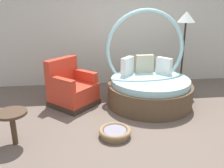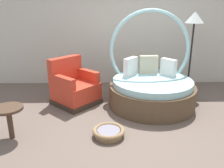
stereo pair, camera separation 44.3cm
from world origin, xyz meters
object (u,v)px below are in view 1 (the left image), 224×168
Objects in this scene: round_daybed at (149,85)px; red_armchair at (71,89)px; floor_lamp at (186,25)px; side_table at (12,118)px; pet_basket at (115,132)px.

red_armchair is at bearing 176.53° from round_daybed.
floor_lamp is (2.60, 0.66, 1.20)m from red_armchair.
floor_lamp is (1.01, 0.76, 1.15)m from round_daybed.
round_daybed reaches higher than floor_lamp.
round_daybed is 3.65× the size of side_table.
red_armchair is 2.17× the size of side_table.
floor_lamp is at bearing 36.98° from round_daybed.
round_daybed is at bearing 28.36° from side_table.
red_armchair is 2.21× the size of pet_basket.
round_daybed is 1.68× the size of red_armchair.
round_daybed is at bearing -3.47° from red_armchair.
red_armchair reaches higher than pet_basket.
red_armchair reaches higher than side_table.
pet_basket is (0.71, -1.36, -0.26)m from red_armchair.
pet_basket is at bearing -133.03° from floor_lamp.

